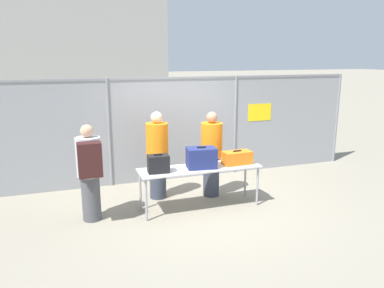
{
  "coord_description": "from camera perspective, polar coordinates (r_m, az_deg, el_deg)",
  "views": [
    {
      "loc": [
        -2.31,
        -6.06,
        2.68
      ],
      "look_at": [
        -0.03,
        0.5,
        1.05
      ],
      "focal_mm": 35.0,
      "sensor_mm": 36.0,
      "label": 1
    }
  ],
  "objects": [
    {
      "name": "inspection_table",
      "position": [
        6.66,
        1.21,
        -4.07
      ],
      "size": [
        2.19,
        0.6,
        0.76
      ],
      "color": "silver",
      "rests_on": "ground_plane"
    },
    {
      "name": "suitcase_navy",
      "position": [
        6.58,
        1.45,
        -2.12
      ],
      "size": [
        0.55,
        0.4,
        0.38
      ],
      "color": "navy",
      "rests_on": "inspection_table"
    },
    {
      "name": "fence_section",
      "position": [
        8.2,
        -2.41,
        2.67
      ],
      "size": [
        8.67,
        0.07,
        2.26
      ],
      "color": "gray",
      "rests_on": "ground_plane"
    },
    {
      "name": "security_worker_far",
      "position": [
        7.13,
        -5.3,
        -1.55
      ],
      "size": [
        0.42,
        0.42,
        1.69
      ],
      "rotation": [
        0.0,
        0.0,
        3.09
      ],
      "color": "#383D4C",
      "rests_on": "ground_plane"
    },
    {
      "name": "traveler_hooded",
      "position": [
        6.29,
        -15.35,
        -3.77
      ],
      "size": [
        0.4,
        0.62,
        1.62
      ],
      "rotation": [
        0.0,
        0.0,
        0.16
      ],
      "color": "#4C4C51",
      "rests_on": "ground_plane"
    },
    {
      "name": "utility_trailer",
      "position": [
        11.04,
        0.8,
        1.4
      ],
      "size": [
        4.04,
        2.25,
        0.72
      ],
      "color": "silver",
      "rests_on": "ground_plane"
    },
    {
      "name": "security_worker_near",
      "position": [
        7.23,
        2.99,
        -1.39
      ],
      "size": [
        0.41,
        0.41,
        1.66
      ],
      "rotation": [
        0.0,
        0.0,
        3.04
      ],
      "color": "#383D4C",
      "rests_on": "ground_plane"
    },
    {
      "name": "suitcase_black",
      "position": [
        6.35,
        -5.15,
        -3.03
      ],
      "size": [
        0.37,
        0.26,
        0.32
      ],
      "color": "black",
      "rests_on": "inspection_table"
    },
    {
      "name": "distant_hangar",
      "position": [
        33.85,
        -18.69,
        14.67
      ],
      "size": [
        14.9,
        9.73,
        7.86
      ],
      "color": "#999993",
      "rests_on": "ground_plane"
    },
    {
      "name": "ground_plane",
      "position": [
        7.02,
        1.55,
        -9.25
      ],
      "size": [
        120.0,
        120.0,
        0.0
      ],
      "primitive_type": "plane",
      "color": "gray"
    },
    {
      "name": "suitcase_orange",
      "position": [
        6.86,
        6.89,
        -2.09
      ],
      "size": [
        0.53,
        0.29,
        0.26
      ],
      "color": "orange",
      "rests_on": "inspection_table"
    }
  ]
}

